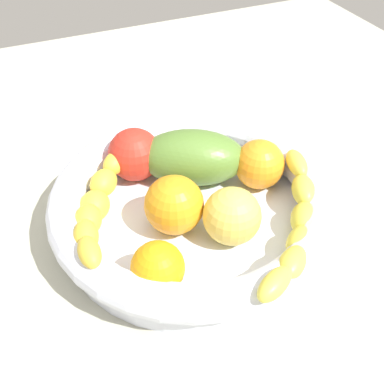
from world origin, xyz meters
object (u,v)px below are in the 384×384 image
banana_draped_right (100,199)px  apple_yellow (232,216)px  banana_draped_left (298,226)px  orange_front (259,164)px  fruit_bowl (192,206)px  tomato_red (135,154)px  orange_mid_right (158,268)px  orange_mid_left (174,205)px  mango_green (193,157)px

banana_draped_right → apple_yellow: bearing=-125.6°
banana_draped_left → apple_yellow: size_ratio=2.99×
orange_front → apple_yellow: apple_yellow is taller
fruit_bowl → banana_draped_right: size_ratio=1.69×
orange_front → tomato_red: tomato_red is taller
banana_draped_right → tomato_red: (5.75, -5.95, 0.44)cm
orange_mid_right → tomato_red: tomato_red is taller
banana_draped_right → orange_mid_right: (-11.69, -2.45, -0.18)cm
orange_mid_left → tomato_red: (10.40, 1.04, -0.00)cm
orange_front → mango_green: bearing=59.8°
apple_yellow → tomato_red: tomato_red is taller
mango_green → banana_draped_left: bearing=-158.8°
orange_front → mango_green: mango_green is taller
banana_draped_left → banana_draped_right: 21.77cm
banana_draped_right → orange_front: (-1.79, -19.25, 0.18)cm
orange_mid_left → tomato_red: size_ratio=1.00×
banana_draped_right → tomato_red: 8.28cm
banana_draped_right → mango_green: bearing=-79.3°
banana_draped_right → orange_mid_right: 11.95cm
apple_yellow → tomato_red: 15.59cm
orange_front → tomato_red: bearing=60.5°
banana_draped_right → apple_yellow: 14.80cm
orange_mid_right → mango_green: (14.00, -9.76, 0.69)cm
fruit_bowl → orange_front: bearing=-81.7°
orange_front → orange_mid_right: 19.50cm
mango_green → apple_yellow: mango_green is taller
banana_draped_left → orange_front: orange_front is taller
banana_draped_left → orange_front: 10.67cm
orange_mid_right → apple_yellow: 10.08cm
orange_front → banana_draped_right: bearing=84.7°
fruit_bowl → banana_draped_left: banana_draped_left is taller
banana_draped_right → orange_front: 19.33cm
banana_draped_right → apple_yellow: (-8.61, -12.04, 0.31)cm
apple_yellow → banana_draped_right: bearing=54.4°
banana_draped_left → apple_yellow: 6.99cm
banana_draped_left → orange_mid_right: size_ratio=3.54×
tomato_red → banana_draped_right: bearing=134.0°
tomato_red → fruit_bowl: bearing=-156.9°
orange_mid_left → mango_green: mango_green is taller
orange_mid_left → banana_draped_left: bearing=-125.2°
banana_draped_left → orange_mid_right: bearing=87.5°
mango_green → apple_yellow: 10.92cm
banana_draped_right → orange_mid_left: orange_mid_left is taller
orange_mid_right → mango_green: size_ratio=0.41×
fruit_bowl → orange_mid_left: size_ratio=4.95×
banana_draped_right → orange_front: size_ratio=3.18×
fruit_bowl → banana_draped_right: (3.17, 9.76, 1.97)cm
banana_draped_right → orange_mid_left: 8.41cm
orange_mid_left → tomato_red: 10.46cm
banana_draped_left → orange_front: size_ratio=3.12×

